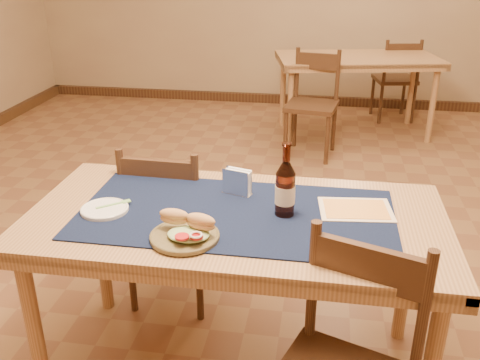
# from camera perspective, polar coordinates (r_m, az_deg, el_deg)

# --- Properties ---
(room) EXTENTS (6.04, 7.04, 2.84)m
(room) POSITION_cam_1_polar(r_m,az_deg,el_deg) (2.63, 2.56, 17.33)
(room) COLOR brown
(room) RESTS_ON ground
(main_table) EXTENTS (1.60, 0.80, 0.75)m
(main_table) POSITION_cam_1_polar(r_m,az_deg,el_deg) (2.09, -0.44, -5.68)
(main_table) COLOR #A77D4E
(main_table) RESTS_ON ground
(placemat) EXTENTS (1.20, 0.60, 0.01)m
(placemat) POSITION_cam_1_polar(r_m,az_deg,el_deg) (2.05, -0.45, -3.60)
(placemat) COLOR #0E1935
(placemat) RESTS_ON main_table
(baseboard) EXTENTS (6.00, 7.00, 0.10)m
(baseboard) POSITION_cam_1_polar(r_m,az_deg,el_deg) (3.09, 2.10, -8.43)
(baseboard) COLOR #402916
(baseboard) RESTS_ON ground
(back_table) EXTENTS (1.58, 1.02, 0.75)m
(back_table) POSITION_cam_1_polar(r_m,az_deg,el_deg) (5.19, 12.39, 11.87)
(back_table) COLOR #A77D4E
(back_table) RESTS_ON ground
(chair_main_far) EXTENTS (0.42, 0.42, 0.87)m
(chair_main_far) POSITION_cam_1_polar(r_m,az_deg,el_deg) (2.64, -7.38, -4.43)
(chair_main_far) COLOR #402916
(chair_main_far) RESTS_ON ground
(chair_back_near) EXTENTS (0.47, 0.47, 0.89)m
(chair_back_near) POSITION_cam_1_polar(r_m,az_deg,el_deg) (4.65, 7.76, 8.23)
(chair_back_near) COLOR #402916
(chair_back_near) RESTS_ON ground
(chair_back_far) EXTENTS (0.46, 0.46, 0.85)m
(chair_back_far) POSITION_cam_1_polar(r_m,az_deg,el_deg) (5.80, 16.31, 10.39)
(chair_back_far) COLOR #402916
(chair_back_far) RESTS_ON ground
(sandwich_plate) EXTENTS (0.24, 0.24, 0.09)m
(sandwich_plate) POSITION_cam_1_polar(r_m,az_deg,el_deg) (1.87, -5.76, -5.52)
(sandwich_plate) COLOR brown
(sandwich_plate) RESTS_ON placemat
(side_plate) EXTENTS (0.18, 0.18, 0.02)m
(side_plate) POSITION_cam_1_polar(r_m,az_deg,el_deg) (2.12, -14.25, -3.00)
(side_plate) COLOR white
(side_plate) RESTS_ON placemat
(fork) EXTENTS (0.12, 0.10, 0.00)m
(fork) POSITION_cam_1_polar(r_m,az_deg,el_deg) (2.14, -13.06, -2.47)
(fork) COLOR #81C26A
(fork) RESTS_ON side_plate
(beer_bottle) EXTENTS (0.08, 0.08, 0.29)m
(beer_bottle) POSITION_cam_1_polar(r_m,az_deg,el_deg) (2.00, 4.84, -0.94)
(beer_bottle) COLOR #40160B
(beer_bottle) RESTS_ON placemat
(napkin_holder) EXTENTS (0.13, 0.08, 0.11)m
(napkin_holder) POSITION_cam_1_polar(r_m,az_deg,el_deg) (2.18, -0.31, -0.27)
(napkin_holder) COLOR white
(napkin_holder) RESTS_ON placemat
(menu_card) EXTENTS (0.30, 0.23, 0.01)m
(menu_card) POSITION_cam_1_polar(r_m,az_deg,el_deg) (2.12, 12.24, -3.07)
(menu_card) COLOR beige
(menu_card) RESTS_ON placemat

